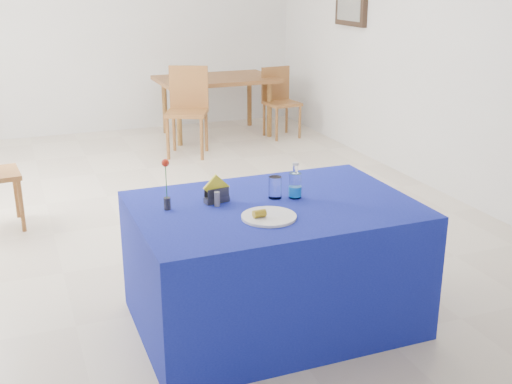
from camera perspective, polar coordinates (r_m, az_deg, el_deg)
floor at (r=5.66m, az=-6.31°, el=-2.14°), size 7.00×7.00×0.00m
room_shell at (r=5.29m, az=-7.01°, el=15.83°), size 7.00×7.00×7.00m
picture_frame at (r=7.72m, az=8.48°, el=16.32°), size 0.06×0.64×0.52m
picture_art at (r=7.71m, az=8.31°, el=16.33°), size 0.02×0.52×0.40m
plate at (r=3.47m, az=1.15°, el=-2.21°), size 0.30×0.30×0.01m
drinking_glass at (r=3.76m, az=1.71°, el=0.41°), size 0.08×0.08×0.13m
salt_shaker at (r=3.64m, az=-3.48°, el=-0.62°), size 0.03×0.03×0.08m
pepper_shaker at (r=3.71m, az=-3.35°, el=-0.28°), size 0.03×0.03×0.08m
blue_table at (r=3.84m, az=1.55°, el=-6.39°), size 1.60×1.10×0.76m
water_bottle at (r=3.77m, az=3.50°, el=0.52°), size 0.08×0.08×0.21m
napkin_holder at (r=3.70m, az=-3.53°, el=-0.20°), size 0.16×0.08×0.17m
rose_vase at (r=3.59m, az=-7.97°, el=0.49°), size 0.04×0.04×0.29m
oak_table at (r=8.37m, az=-3.58°, el=9.62°), size 1.49×0.97×0.76m
chair_bg_left at (r=7.51m, az=-6.09°, el=7.77°), size 0.60×0.60×1.01m
chair_bg_right at (r=8.34m, az=2.06°, el=8.46°), size 0.43×0.43×0.88m
banana_pieces at (r=3.44m, az=0.32°, el=-1.92°), size 0.07×0.05×0.04m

